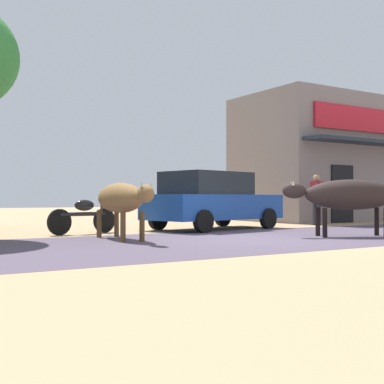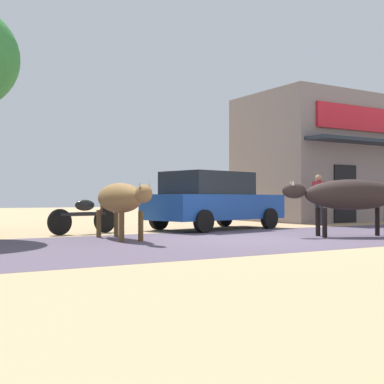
% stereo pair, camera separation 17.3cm
% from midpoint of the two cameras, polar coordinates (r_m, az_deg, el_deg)
% --- Properties ---
extents(ground, '(80.00, 80.00, 0.00)m').
position_cam_midpoint_polar(ground, '(11.74, 7.60, -5.06)').
color(ground, tan).
extents(asphalt_road, '(72.00, 5.38, 0.00)m').
position_cam_midpoint_polar(asphalt_road, '(11.74, 7.60, -5.05)').
color(asphalt_road, '#524658').
rests_on(asphalt_road, ground).
extents(storefront_right_club, '(6.94, 5.18, 4.93)m').
position_cam_midpoint_polar(storefront_right_club, '(22.32, 14.84, 3.40)').
color(storefront_right_club, gray).
rests_on(storefront_right_club, ground).
extents(parked_hatchback_car, '(4.45, 2.64, 1.64)m').
position_cam_midpoint_polar(parked_hatchback_car, '(15.05, 2.61, -0.88)').
color(parked_hatchback_car, '#1A4599').
rests_on(parked_hatchback_car, ground).
extents(parked_motorcycle, '(1.92, 0.53, 1.07)m').
position_cam_midpoint_polar(parked_motorcycle, '(13.42, -11.32, -2.47)').
color(parked_motorcycle, black).
rests_on(parked_motorcycle, ground).
extents(cow_near_brown, '(0.71, 2.87, 1.23)m').
position_cam_midpoint_polar(cow_near_brown, '(11.43, -7.40, -0.71)').
color(cow_near_brown, olive).
rests_on(cow_near_brown, ground).
extents(cow_far_dark, '(2.67, 1.70, 1.34)m').
position_cam_midpoint_polar(cow_far_dark, '(12.73, 17.09, -0.34)').
color(cow_far_dark, '#2C211F').
rests_on(cow_far_dark, ground).
extents(pedestrian_by_shop, '(0.47, 0.61, 1.68)m').
position_cam_midpoint_polar(pedestrian_by_shop, '(17.74, 13.92, -0.36)').
color(pedestrian_by_shop, '#262633').
rests_on(pedestrian_by_shop, ground).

